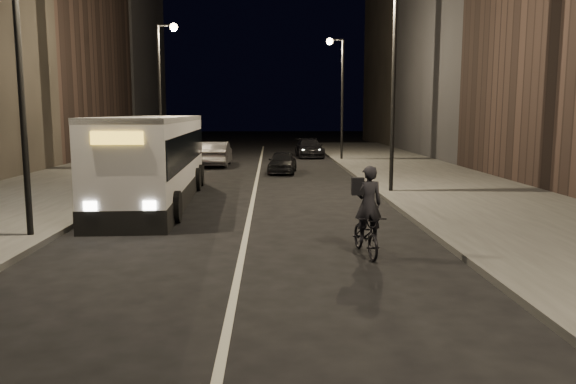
{
  "coord_description": "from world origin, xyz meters",
  "views": [
    {
      "loc": [
        0.68,
        -10.56,
        3.32
      ],
      "look_at": [
        1.08,
        2.25,
        1.5
      ],
      "focal_mm": 35.0,
      "sensor_mm": 36.0,
      "label": 1
    }
  ],
  "objects": [
    {
      "name": "ground",
      "position": [
        0.0,
        0.0,
        0.0
      ],
      "size": [
        180.0,
        180.0,
        0.0
      ],
      "primitive_type": "plane",
      "color": "black",
      "rests_on": "ground"
    },
    {
      "name": "sidewalk_right",
      "position": [
        8.5,
        14.0,
        0.08
      ],
      "size": [
        7.0,
        70.0,
        0.16
      ],
      "primitive_type": "cube",
      "color": "#3A3B38",
      "rests_on": "ground"
    },
    {
      "name": "sidewalk_left",
      "position": [
        -8.5,
        14.0,
        0.08
      ],
      "size": [
        7.0,
        70.0,
        0.16
      ],
      "primitive_type": "cube",
      "color": "#3A3B38",
      "rests_on": "ground"
    },
    {
      "name": "building_row_right",
      "position": [
        16.0,
        27.5,
        10.5
      ],
      "size": [
        8.0,
        61.0,
        21.0
      ],
      "primitive_type": "cube",
      "color": "black",
      "rests_on": "ground"
    },
    {
      "name": "streetlight_right_mid",
      "position": [
        5.33,
        12.0,
        5.36
      ],
      "size": [
        1.2,
        0.44,
        8.12
      ],
      "color": "black",
      "rests_on": "sidewalk_right"
    },
    {
      "name": "streetlight_right_far",
      "position": [
        5.33,
        28.0,
        5.36
      ],
      "size": [
        1.2,
        0.44,
        8.12
      ],
      "color": "black",
      "rests_on": "sidewalk_right"
    },
    {
      "name": "streetlight_left_near",
      "position": [
        -5.33,
        4.0,
        5.36
      ],
      "size": [
        1.2,
        0.44,
        8.12
      ],
      "color": "black",
      "rests_on": "sidewalk_left"
    },
    {
      "name": "streetlight_left_far",
      "position": [
        -5.33,
        22.0,
        5.36
      ],
      "size": [
        1.2,
        0.44,
        8.12
      ],
      "color": "black",
      "rests_on": "sidewalk_left"
    },
    {
      "name": "city_bus",
      "position": [
        -3.6,
        10.35,
        1.73
      ],
      "size": [
        3.13,
        11.89,
        3.18
      ],
      "rotation": [
        0.0,
        0.0,
        0.04
      ],
      "color": "silver",
      "rests_on": "ground"
    },
    {
      "name": "cyclist_on_bicycle",
      "position": [
        2.92,
        2.19,
        0.71
      ],
      "size": [
        0.85,
        1.91,
        2.13
      ],
      "rotation": [
        0.0,
        0.0,
        0.12
      ],
      "color": "black",
      "rests_on": "ground"
    },
    {
      "name": "car_near",
      "position": [
        1.35,
        20.26,
        0.61
      ],
      "size": [
        1.8,
        3.74,
        1.23
      ],
      "primitive_type": "imported",
      "rotation": [
        0.0,
        0.0,
        -0.1
      ],
      "color": "black",
      "rests_on": "ground"
    },
    {
      "name": "car_mid",
      "position": [
        -2.7,
        24.5,
        0.76
      ],
      "size": [
        1.68,
        4.66,
        1.53
      ],
      "primitive_type": "imported",
      "rotation": [
        0.0,
        0.0,
        3.13
      ],
      "color": "#39383B",
      "rests_on": "ground"
    },
    {
      "name": "car_far",
      "position": [
        3.6,
        31.41,
        0.68
      ],
      "size": [
        2.1,
        4.78,
        1.37
      ],
      "primitive_type": "imported",
      "rotation": [
        0.0,
        0.0,
        0.04
      ],
      "color": "black",
      "rests_on": "ground"
    }
  ]
}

